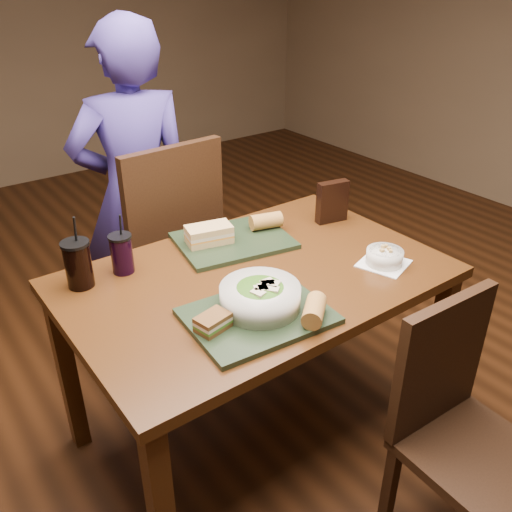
# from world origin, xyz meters

# --- Properties ---
(ground) EXTENTS (6.00, 6.00, 0.00)m
(ground) POSITION_xyz_m (0.00, 0.00, 0.00)
(ground) COLOR #381C0B
(ground) RESTS_ON ground
(dining_table) EXTENTS (1.30, 0.85, 0.75)m
(dining_table) POSITION_xyz_m (0.00, 0.00, 0.66)
(dining_table) COLOR #42240D
(dining_table) RESTS_ON ground
(chair_near) EXTENTS (0.39, 0.39, 0.87)m
(chair_near) POSITION_xyz_m (0.24, -0.70, 0.48)
(chair_near) COLOR black
(chair_near) RESTS_ON ground
(chair_far) EXTENTS (0.49, 0.49, 1.06)m
(chair_far) POSITION_xyz_m (0.00, 0.68, 0.59)
(chair_far) COLOR black
(chair_far) RESTS_ON ground
(diner) EXTENTS (0.62, 0.46, 1.54)m
(diner) POSITION_xyz_m (-0.04, 0.87, 0.77)
(diner) COLOR navy
(diner) RESTS_ON ground
(tray_near) EXTENTS (0.45, 0.35, 0.02)m
(tray_near) POSITION_xyz_m (-0.16, -0.22, 0.76)
(tray_near) COLOR black
(tray_near) RESTS_ON dining_table
(tray_far) EXTENTS (0.47, 0.39, 0.02)m
(tray_far) POSITION_xyz_m (0.07, 0.24, 0.76)
(tray_far) COLOR black
(tray_far) RESTS_ON dining_table
(salad_bowl) EXTENTS (0.25, 0.25, 0.08)m
(salad_bowl) POSITION_xyz_m (-0.13, -0.19, 0.81)
(salad_bowl) COLOR silver
(salad_bowl) RESTS_ON tray_near
(soup_bowl) EXTENTS (0.20, 0.20, 0.06)m
(soup_bowl) POSITION_xyz_m (0.41, -0.22, 0.78)
(soup_bowl) COLOR white
(soup_bowl) RESTS_ON dining_table
(sandwich_near) EXTENTS (0.11, 0.09, 0.05)m
(sandwich_near) POSITION_xyz_m (-0.31, -0.20, 0.79)
(sandwich_near) COLOR #593819
(sandwich_near) RESTS_ON tray_near
(sandwich_far) EXTENTS (0.19, 0.13, 0.07)m
(sandwich_far) POSITION_xyz_m (-0.02, 0.27, 0.80)
(sandwich_far) COLOR tan
(sandwich_far) RESTS_ON tray_far
(baguette_near) EXTENTS (0.13, 0.13, 0.06)m
(baguette_near) POSITION_xyz_m (-0.04, -0.34, 0.80)
(baguette_near) COLOR #AD7533
(baguette_near) RESTS_ON tray_near
(baguette_far) EXTENTS (0.14, 0.09, 0.06)m
(baguette_far) POSITION_xyz_m (0.23, 0.24, 0.80)
(baguette_far) COLOR #AD7533
(baguette_far) RESTS_ON tray_far
(cup_cola) EXTENTS (0.09, 0.09, 0.25)m
(cup_cola) POSITION_xyz_m (-0.52, 0.28, 0.83)
(cup_cola) COLOR black
(cup_cola) RESTS_ON dining_table
(cup_berry) EXTENTS (0.08, 0.08, 0.22)m
(cup_berry) POSITION_xyz_m (-0.36, 0.29, 0.82)
(cup_berry) COLOR black
(cup_berry) RESTS_ON dining_table
(chip_bag) EXTENTS (0.14, 0.07, 0.17)m
(chip_bag) POSITION_xyz_m (0.51, 0.16, 0.84)
(chip_bag) COLOR black
(chip_bag) RESTS_ON dining_table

